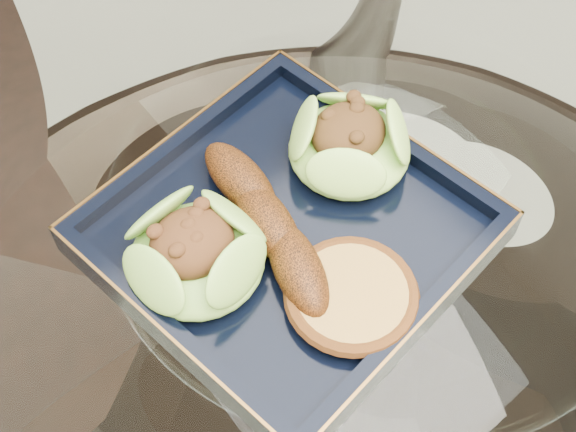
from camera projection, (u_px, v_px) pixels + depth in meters
dining_table at (355, 326)px, 0.81m from camera, size 1.13×1.13×0.77m
navy_plate at (288, 236)px, 0.66m from camera, size 0.31×0.31×0.02m
lettuce_wrap_left at (196, 256)px, 0.62m from camera, size 0.13×0.13×0.04m
lettuce_wrap_right at (350, 146)px, 0.68m from camera, size 0.14×0.14×0.04m
roasted_plantain at (268, 222)px, 0.64m from camera, size 0.06×0.18×0.03m
crumb_patty at (351, 297)px, 0.61m from camera, size 0.12×0.12×0.02m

